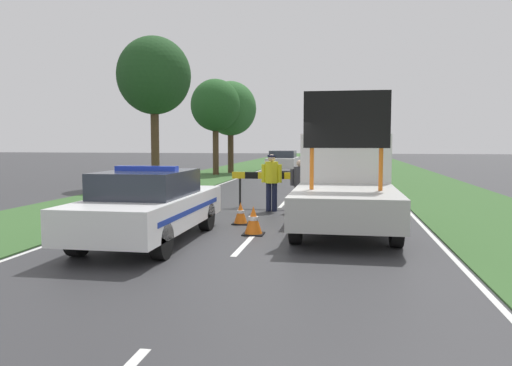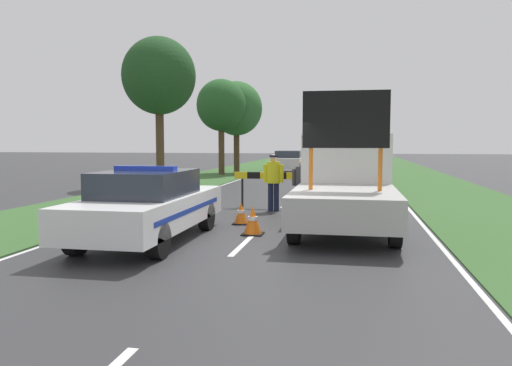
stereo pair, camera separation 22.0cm
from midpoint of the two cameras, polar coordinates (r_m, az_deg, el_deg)
name	(u,v)px [view 2 (the right image)]	position (r m, az deg, el deg)	size (l,w,h in m)	color
ground_plane	(245,243)	(10.39, -0.68, -6.86)	(160.00, 160.00, 0.00)	#333335
lane_markings	(313,178)	(28.81, 6.74, 0.55)	(7.96, 68.04, 0.01)	silver
grass_verge_left	(217,175)	(31.12, -4.32, 0.90)	(4.10, 120.00, 0.03)	#38602D
grass_verge_right	(420,178)	(30.32, 18.45, 0.57)	(4.10, 120.00, 0.03)	#38602D
police_car	(149,205)	(10.65, -11.60, -2.48)	(1.86, 4.93, 1.59)	white
work_truck	(346,183)	(12.35, 10.70, 0.03)	(2.24, 5.28, 3.16)	white
road_barrier	(273,179)	(15.77, 2.40, 0.49)	(2.52, 0.08, 1.13)	black
police_officer	(273,178)	(14.96, 2.43, 0.63)	(0.61, 0.39, 1.71)	#191E38
pedestrian_civilian	(301,182)	(14.84, 5.64, 0.16)	(0.56, 0.35, 1.55)	brown
traffic_cone_near_police	(241,213)	(12.68, -1.22, -3.48)	(0.40, 0.40, 0.56)	black
traffic_cone_centre_front	(376,199)	(15.81, 13.90, -1.77)	(0.49, 0.49, 0.68)	black
traffic_cone_near_truck	(253,220)	(11.24, 0.19, -4.30)	(0.47, 0.47, 0.65)	black
queued_car_suv_grey	(346,175)	(20.85, 10.51, 0.92)	(1.81, 4.00, 1.40)	slate
queued_car_wagon_maroon	(344,166)	(27.44, 10.29, 1.98)	(1.79, 3.93, 1.53)	maroon
queued_car_van_white	(289,161)	(33.75, 4.00, 2.52)	(1.86, 4.53, 1.49)	silver
queued_car_hatch_blue	(349,159)	(39.49, 10.73, 2.68)	(1.79, 3.93, 1.41)	navy
roadside_tree_near_left	(159,77)	(24.25, -10.77, 11.85)	(3.44, 3.44, 6.98)	#4C3823
roadside_tree_near_right	(236,109)	(33.33, -2.06, 8.47)	(3.41, 3.41, 6.08)	#4C3823
roadside_tree_mid_left	(221,106)	(31.58, -3.80, 8.80)	(3.08, 3.08, 5.99)	#4C3823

